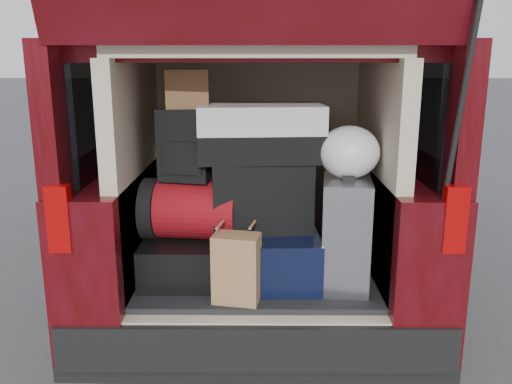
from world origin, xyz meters
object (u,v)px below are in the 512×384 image
navy_hardshell (270,252)px  backpack (185,145)px  red_duffel (191,209)px  kraft_bag (237,268)px  black_hardshell (183,256)px  black_soft_case (261,195)px  twotone_duffel (260,133)px  silver_roller (346,233)px

navy_hardshell → backpack: backpack is taller
red_duffel → backpack: 0.34m
navy_hardshell → kraft_bag: size_ratio=1.80×
black_hardshell → backpack: (0.04, -0.02, 0.61)m
red_duffel → black_soft_case: bearing=8.6°
black_hardshell → black_soft_case: bearing=0.5°
navy_hardshell → black_soft_case: bearing=163.1°
backpack → twotone_duffel: size_ratio=0.58×
red_duffel → black_hardshell: bearing=173.0°
kraft_bag → backpack: bearing=143.0°
silver_roller → black_soft_case: black_soft_case is taller
kraft_bag → black_hardshell: bearing=144.6°
black_hardshell → twotone_duffel: bearing=0.8°
silver_roller → black_soft_case: size_ratio=1.10×
navy_hardshell → twotone_duffel: (-0.05, 0.01, 0.64)m
silver_roller → backpack: backpack is taller
black_soft_case → backpack: bearing=177.3°
black_hardshell → red_duffel: size_ratio=1.13×
black_hardshell → red_duffel: bearing=-12.9°
navy_hardshell → backpack: 0.73m
navy_hardshell → red_duffel: bearing=178.8°
navy_hardshell → backpack: bearing=-179.9°
black_hardshell → twotone_duffel: (0.42, 0.01, 0.67)m
black_hardshell → twotone_duffel: 0.79m
black_hardshell → black_soft_case: black_soft_case is taller
kraft_bag → black_soft_case: black_soft_case is taller
navy_hardshell → backpack: size_ratio=1.66×
twotone_duffel → black_hardshell: bearing=176.4°
black_hardshell → silver_roller: 0.88m
kraft_bag → black_soft_case: (0.12, 0.33, 0.28)m
silver_roller → twotone_duffel: (-0.44, 0.13, 0.50)m
black_hardshell → backpack: 0.61m
kraft_bag → black_soft_case: bearing=81.9°
silver_roller → backpack: 0.93m
silver_roller → red_duffel: 0.81m
silver_roller → navy_hardshell: bearing=170.7°
red_duffel → navy_hardshell: bearing=6.4°
silver_roller → black_soft_case: (-0.43, 0.13, 0.17)m
backpack → twotone_duffel: 0.39m
navy_hardshell → twotone_duffel: bearing=162.0°
red_duffel → silver_roller: bearing=-1.9°
navy_hardshell → backpack: (-0.43, -0.01, 0.59)m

